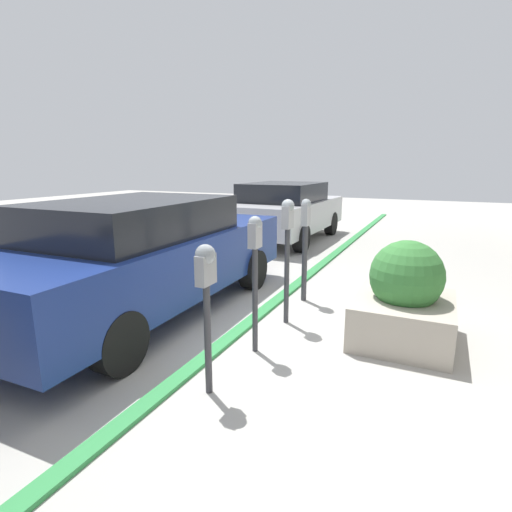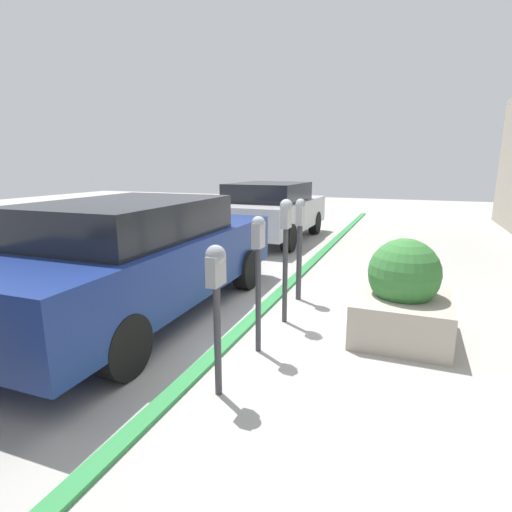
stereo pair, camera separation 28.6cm
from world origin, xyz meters
TOP-DOWN VIEW (x-y plane):
  - ground_plane at (0.00, 0.00)m, footprint 40.00×40.00m
  - curb_strip at (0.00, 0.08)m, footprint 24.50×0.16m
  - parking_meter_nearest at (-1.36, -0.27)m, footprint 0.20×0.17m
  - parking_meter_second at (-0.47, -0.30)m, footprint 0.16×0.13m
  - parking_meter_middle at (0.41, -0.31)m, footprint 0.18×0.15m
  - parking_meter_fourth at (1.30, -0.25)m, footprint 0.16×0.14m
  - planter_box at (0.47, -1.68)m, footprint 1.20×1.04m
  - parked_car_middle at (0.00, 1.55)m, footprint 4.77×2.01m
  - parked_car_rear at (5.65, 1.72)m, footprint 4.19×1.99m

SIDE VIEW (x-z plane):
  - ground_plane at x=0.00m, z-range 0.00..0.00m
  - curb_strip at x=0.00m, z-range 0.00..0.04m
  - planter_box at x=0.47m, z-range -0.10..1.04m
  - parked_car_rear at x=5.65m, z-range 0.04..1.52m
  - parked_car_middle at x=0.00m, z-range 0.04..1.55m
  - parking_meter_fourth at x=1.30m, z-range 0.21..1.68m
  - parking_meter_nearest at x=-1.36m, z-range 0.32..1.64m
  - parking_meter_second at x=-0.47m, z-range 0.30..1.74m
  - parking_meter_middle at x=0.41m, z-range 0.33..1.87m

